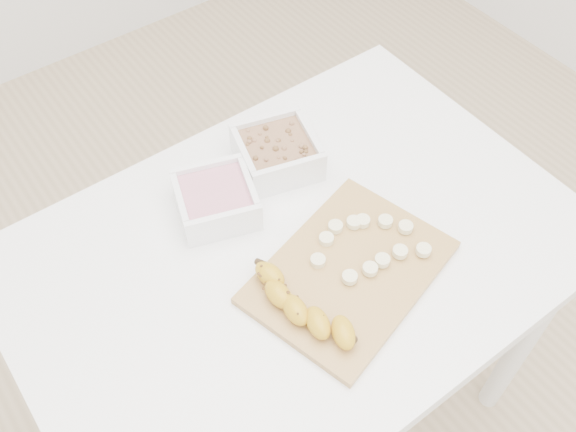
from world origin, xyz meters
TOP-DOWN VIEW (x-y plane):
  - ground at (0.00, 0.00)m, footprint 3.50×3.50m
  - table at (0.00, 0.00)m, footprint 1.00×0.70m
  - bowl_yogurt at (-0.07, 0.16)m, footprint 0.18×0.18m
  - bowl_granola at (0.09, 0.18)m, footprint 0.18×0.18m
  - cutting_board at (0.04, -0.10)m, footprint 0.39×0.32m
  - banana at (-0.08, -0.12)m, footprint 0.06×0.21m
  - banana_slices at (0.09, -0.08)m, footprint 0.19×0.16m

SIDE VIEW (x-z plane):
  - ground at x=0.00m, z-range 0.00..0.00m
  - table at x=0.00m, z-range 0.28..1.03m
  - cutting_board at x=0.04m, z-range 0.75..0.76m
  - banana_slices at x=0.09m, z-range 0.77..0.78m
  - banana at x=-0.08m, z-range 0.77..0.80m
  - bowl_yogurt at x=-0.07m, z-range 0.75..0.82m
  - bowl_granola at x=0.09m, z-range 0.75..0.82m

